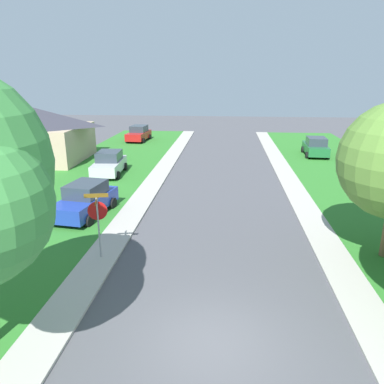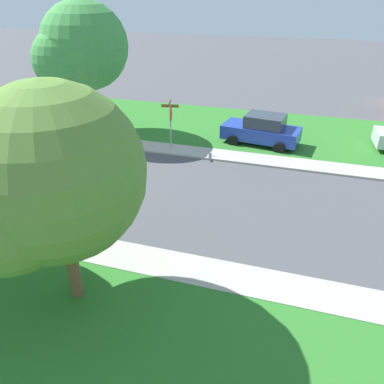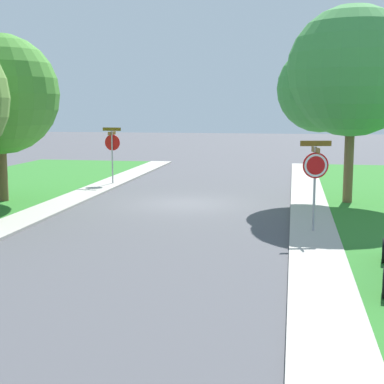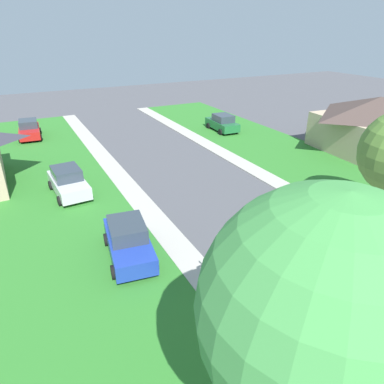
% 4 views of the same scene
% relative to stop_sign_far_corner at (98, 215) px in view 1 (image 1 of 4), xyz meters
% --- Properties ---
extents(ground_plane, '(120.00, 120.00, 0.00)m').
position_rel_stop_sign_far_corner_xyz_m(ground_plane, '(4.69, -4.58, -1.89)').
color(ground_plane, '#4C4C51').
extents(sidewalk_east, '(1.40, 56.00, 0.10)m').
position_rel_stop_sign_far_corner_xyz_m(sidewalk_east, '(9.39, 7.42, -1.84)').
color(sidewalk_east, '#ADA89E').
rests_on(sidewalk_east, ground).
extents(sidewalk_west, '(1.40, 56.00, 0.10)m').
position_rel_stop_sign_far_corner_xyz_m(sidewalk_west, '(-0.01, 7.42, -1.84)').
color(sidewalk_west, '#ADA89E').
rests_on(sidewalk_west, ground).
extents(lawn_west, '(8.00, 56.00, 0.08)m').
position_rel_stop_sign_far_corner_xyz_m(lawn_west, '(-4.71, 7.42, -1.85)').
color(lawn_west, '#2D7528').
rests_on(lawn_west, ground).
extents(stop_sign_far_corner, '(0.90, 0.90, 2.77)m').
position_rel_stop_sign_far_corner_xyz_m(stop_sign_far_corner, '(0.00, 0.00, 0.00)').
color(stop_sign_far_corner, '#9E9EA3').
rests_on(stop_sign_far_corner, ground).
extents(car_silver_driveway_right, '(2.26, 4.41, 1.76)m').
position_rel_stop_sign_far_corner_xyz_m(car_silver_driveway_right, '(-3.65, 12.90, -1.01)').
color(car_silver_driveway_right, silver).
rests_on(car_silver_driveway_right, ground).
extents(car_red_far_down_street, '(2.27, 4.41, 1.76)m').
position_rel_stop_sign_far_corner_xyz_m(car_red_far_down_street, '(-4.86, 27.56, -1.01)').
color(car_red_far_down_street, red).
rests_on(car_red_far_down_street, ground).
extents(car_green_kerbside_mid, '(2.21, 4.39, 1.76)m').
position_rel_stop_sign_far_corner_xyz_m(car_green_kerbside_mid, '(13.04, 21.18, -1.01)').
color(car_green_kerbside_mid, '#1E6033').
rests_on(car_green_kerbside_mid, ground).
extents(car_blue_behind_trees, '(2.48, 4.51, 1.76)m').
position_rel_stop_sign_far_corner_xyz_m(car_blue_behind_trees, '(-2.33, 4.61, -1.01)').
color(car_blue_behind_trees, '#1E389E').
rests_on(car_blue_behind_trees, ground).
extents(house_left_setback, '(9.23, 8.06, 4.60)m').
position_rel_stop_sign_far_corner_xyz_m(house_left_setback, '(-11.48, 17.04, 0.49)').
color(house_left_setback, tan).
rests_on(house_left_setback, ground).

